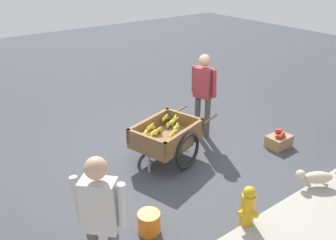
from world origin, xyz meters
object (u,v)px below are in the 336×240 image
(fruit_cart, at_px, (167,137))
(plastic_bucket, at_px, (149,222))
(dog, at_px, (315,177))
(fire_hydrant, at_px, (248,209))
(bystander_person, at_px, (101,215))
(vendor_person, at_px, (204,89))
(mixed_fruit_crate, at_px, (279,140))

(fruit_cart, xyz_separation_m, plastic_bucket, (1.22, 1.28, -0.30))
(dog, relative_size, fire_hydrant, 0.87)
(dog, xyz_separation_m, bystander_person, (3.24, -0.36, 0.69))
(bystander_person, bearing_deg, vendor_person, -147.13)
(fire_hydrant, bearing_deg, mixed_fruit_crate, -152.05)
(fruit_cart, xyz_separation_m, vendor_person, (-1.10, -0.33, 0.53))
(dog, height_order, bystander_person, bystander_person)
(vendor_person, xyz_separation_m, mixed_fruit_crate, (-0.84, 1.19, -0.84))
(dog, height_order, fire_hydrant, fire_hydrant)
(dog, bearing_deg, plastic_bucket, -17.82)
(vendor_person, relative_size, dog, 2.80)
(fire_hydrant, height_order, mixed_fruit_crate, fire_hydrant)
(dog, distance_m, fire_hydrant, 1.41)
(vendor_person, xyz_separation_m, plastic_bucket, (2.32, 1.61, -0.83))
(fruit_cart, distance_m, vendor_person, 1.26)
(dog, height_order, mixed_fruit_crate, dog)
(dog, bearing_deg, vendor_person, -87.50)
(fruit_cart, distance_m, mixed_fruit_crate, 2.15)
(vendor_person, bearing_deg, dog, 92.50)
(dog, distance_m, plastic_bucket, 2.55)
(fruit_cart, height_order, dog, fruit_cart)
(plastic_bucket, distance_m, mixed_fruit_crate, 3.19)
(vendor_person, bearing_deg, fruit_cart, 16.65)
(vendor_person, bearing_deg, mixed_fruit_crate, 125.29)
(fruit_cart, bearing_deg, fire_hydrant, 84.19)
(vendor_person, height_order, bystander_person, vendor_person)
(dog, bearing_deg, bystander_person, -6.36)
(plastic_bucket, bearing_deg, fruit_cart, -133.62)
(fire_hydrant, xyz_separation_m, plastic_bucket, (1.02, -0.72, -0.19))
(mixed_fruit_crate, relative_size, bystander_person, 0.27)
(vendor_person, height_order, fire_hydrant, vendor_person)
(dog, bearing_deg, mixed_fruit_crate, -121.70)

